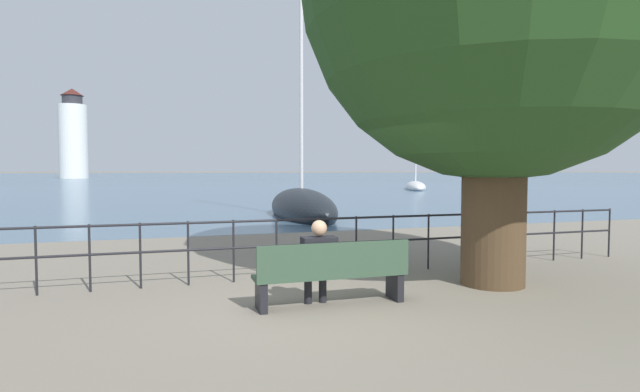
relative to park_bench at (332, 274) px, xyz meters
name	(u,v)px	position (x,y,z in m)	size (l,w,h in m)	color
ground_plane	(331,305)	(0.00, 0.07, -0.45)	(1000.00, 1000.00, 0.00)	gray
harbor_water	(170,176)	(0.00, 157.94, -0.44)	(600.00, 300.00, 0.01)	slate
park_bench	(332,274)	(0.00, 0.00, 0.00)	(2.16, 0.45, 0.90)	#334C38
seated_person_left	(318,258)	(-0.18, 0.08, 0.22)	(0.48, 0.35, 1.19)	black
promenade_railing	(297,238)	(0.00, 1.88, 0.25)	(13.99, 0.04, 1.05)	black
sailboat_0	(415,186)	(20.71, 35.90, -0.15)	(4.71, 7.77, 10.60)	white
sailboat_1	(302,207)	(3.05, 12.61, -0.06)	(2.18, 7.07, 12.74)	black
harbor_lighthouse	(73,137)	(-20.44, 112.69, 8.55)	(5.78, 5.78, 19.33)	white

